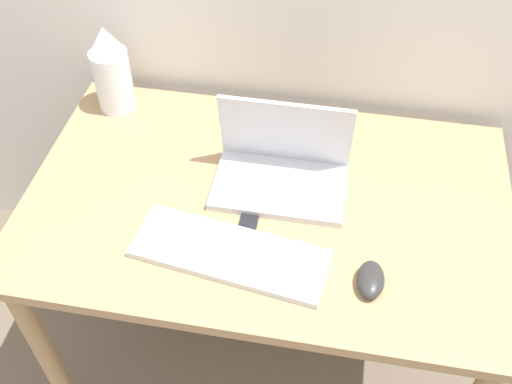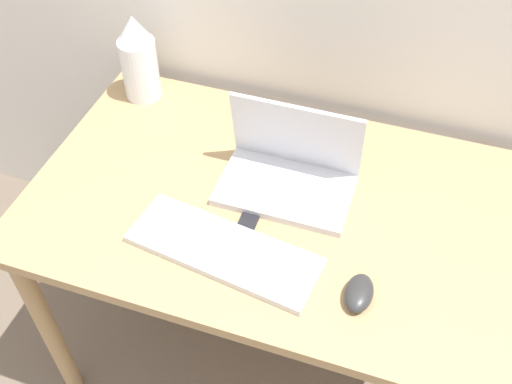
# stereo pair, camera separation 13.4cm
# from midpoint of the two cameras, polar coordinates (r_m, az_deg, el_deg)

# --- Properties ---
(desk) EXTENTS (1.19, 0.75, 0.73)m
(desk) POSITION_cam_midpoint_polar(r_m,az_deg,el_deg) (1.53, 3.90, -3.20)
(desk) COLOR tan
(desk) RESTS_ON ground_plane
(laptop) EXTENTS (0.33, 0.21, 0.22)m
(laptop) POSITION_cam_midpoint_polar(r_m,az_deg,el_deg) (1.47, 5.80, 1.95)
(laptop) COLOR silver
(laptop) RESTS_ON desk
(keyboard) EXTENTS (0.46, 0.21, 0.02)m
(keyboard) POSITION_cam_midpoint_polar(r_m,az_deg,el_deg) (1.35, -0.24, -5.71)
(keyboard) COLOR silver
(keyboard) RESTS_ON desk
(mouse) EXTENTS (0.06, 0.10, 0.04)m
(mouse) POSITION_cam_midpoint_polar(r_m,az_deg,el_deg) (1.31, 12.75, -9.54)
(mouse) COLOR #2D2D2D
(mouse) RESTS_ON desk
(vase) EXTENTS (0.10, 0.10, 0.26)m
(vase) POSITION_cam_midpoint_polar(r_m,az_deg,el_deg) (1.71, -8.92, 12.39)
(vase) COLOR white
(vase) RESTS_ON desk
(mp3_player) EXTENTS (0.04, 0.05, 0.01)m
(mp3_player) POSITION_cam_midpoint_polar(r_m,az_deg,el_deg) (1.41, 1.97, -3.00)
(mp3_player) COLOR black
(mp3_player) RESTS_ON desk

